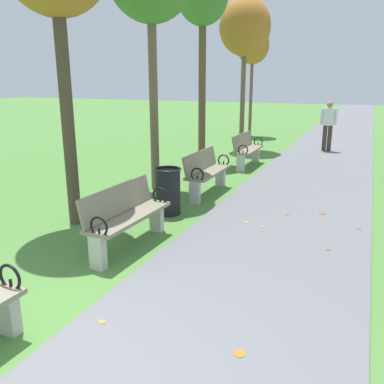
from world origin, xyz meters
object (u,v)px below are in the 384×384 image
object	(u,v)px
park_bench_4	(247,149)
tree_4	(245,28)
tree_3	(203,2)
park_bench_2	(127,215)
pedestrian_walking	(328,123)
trash_bin	(168,191)
park_bench_3	(206,171)
tree_5	(253,47)

from	to	relation	value
park_bench_4	tree_4	bearing A→B (deg)	109.71
tree_3	park_bench_2	bearing A→B (deg)	-77.17
park_bench_4	tree_3	size ratio (longest dim) A/B	0.30
tree_4	pedestrian_walking	bearing A→B (deg)	13.10
park_bench_2	park_bench_4	distance (m)	6.12
tree_3	trash_bin	distance (m)	6.35
trash_bin	pedestrian_walking	bearing A→B (deg)	76.40
park_bench_3	tree_5	bearing A→B (deg)	100.18
park_bench_2	park_bench_3	size ratio (longest dim) A/B	1.01
park_bench_3	tree_4	world-z (taller)	tree_4
park_bench_4	pedestrian_walking	xyz separation A→B (m)	(1.77, 3.41, 0.44)
park_bench_2	pedestrian_walking	size ratio (longest dim) A/B	1.00
pedestrian_walking	park_bench_3	bearing A→B (deg)	-105.37
tree_3	tree_5	distance (m)	6.03
park_bench_2	tree_5	size ratio (longest dim) A/B	0.37
tree_3	trash_bin	world-z (taller)	tree_3
park_bench_2	tree_3	size ratio (longest dim) A/B	0.31
park_bench_2	tree_5	distance (m)	12.88
park_bench_3	trash_bin	xyz separation A→B (m)	(-0.15, -1.49, -0.06)
park_bench_3	park_bench_4	distance (m)	3.05
tree_3	tree_4	world-z (taller)	tree_3
park_bench_2	pedestrian_walking	xyz separation A→B (m)	(1.77, 9.53, 0.44)
park_bench_4	tree_5	world-z (taller)	tree_5
park_bench_4	tree_5	size ratio (longest dim) A/B	0.37
tree_3	trash_bin	xyz separation A→B (m)	(1.31, -4.81, -3.93)
tree_4	park_bench_4	bearing A→B (deg)	-70.29
pedestrian_walking	tree_4	bearing A→B (deg)	-166.90
tree_5	trash_bin	distance (m)	11.36
pedestrian_walking	trash_bin	size ratio (longest dim) A/B	1.93
tree_3	tree_5	world-z (taller)	tree_3
park_bench_3	pedestrian_walking	distance (m)	6.71
park_bench_4	pedestrian_walking	world-z (taller)	pedestrian_walking
park_bench_3	tree_5	world-z (taller)	tree_5
park_bench_4	tree_3	xyz separation A→B (m)	(-1.46, 0.28, 3.87)
park_bench_3	pedestrian_walking	size ratio (longest dim) A/B	0.99
park_bench_3	tree_5	xyz separation A→B (m)	(-1.67, 9.30, 3.13)
tree_4	tree_5	distance (m)	3.57
park_bench_4	tree_4	distance (m)	4.52
park_bench_3	trash_bin	distance (m)	1.50
pedestrian_walking	trash_bin	bearing A→B (deg)	-103.60
tree_4	tree_3	bearing A→B (deg)	-100.65
tree_4	park_bench_3	bearing A→B (deg)	-80.33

